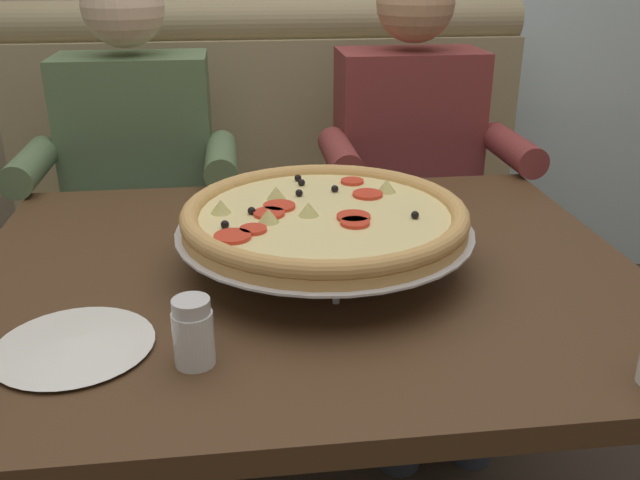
{
  "coord_description": "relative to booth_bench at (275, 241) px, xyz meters",
  "views": [
    {
      "loc": [
        -0.11,
        -1.11,
        1.28
      ],
      "look_at": [
        0.04,
        0.07,
        0.77
      ],
      "focal_mm": 38.64,
      "sensor_mm": 36.0,
      "label": 1
    }
  ],
  "objects": [
    {
      "name": "patio_chair",
      "position": [
        1.48,
        1.24,
        0.13
      ],
      "size": [
        0.4,
        0.4,
        0.86
      ],
      "color": "black",
      "rests_on": "ground_plane"
    },
    {
      "name": "dining_table",
      "position": [
        0.0,
        -0.95,
        0.26
      ],
      "size": [
        1.19,
        0.96,
        0.75
      ],
      "color": "#4C331E",
      "rests_on": "ground_plane"
    },
    {
      "name": "booth_bench",
      "position": [
        0.0,
        0.0,
        0.0
      ],
      "size": [
        1.69,
        0.78,
        1.13
      ],
      "color": "#998966",
      "rests_on": "ground_plane"
    },
    {
      "name": "pizza",
      "position": [
        0.04,
        -0.95,
        0.45
      ],
      "size": [
        0.52,
        0.52,
        0.13
      ],
      "color": "silver",
      "rests_on": "dining_table"
    },
    {
      "name": "diner_right",
      "position": [
        0.38,
        -0.27,
        0.31
      ],
      "size": [
        0.54,
        0.64,
        1.27
      ],
      "color": "#2D3342",
      "rests_on": "ground_plane"
    },
    {
      "name": "plate_near_left",
      "position": [
        -0.35,
        -1.18,
        0.36
      ],
      "size": [
        0.23,
        0.23,
        0.02
      ],
      "color": "white",
      "rests_on": "dining_table"
    },
    {
      "name": "shaker_oregano",
      "position": [
        -0.18,
        -1.24,
        0.39
      ],
      "size": [
        0.06,
        0.06,
        0.1
      ],
      "color": "white",
      "rests_on": "dining_table"
    },
    {
      "name": "diner_left",
      "position": [
        -0.38,
        -0.27,
        0.31
      ],
      "size": [
        0.54,
        0.64,
        1.27
      ],
      "color": "#2D3342",
      "rests_on": "ground_plane"
    }
  ]
}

